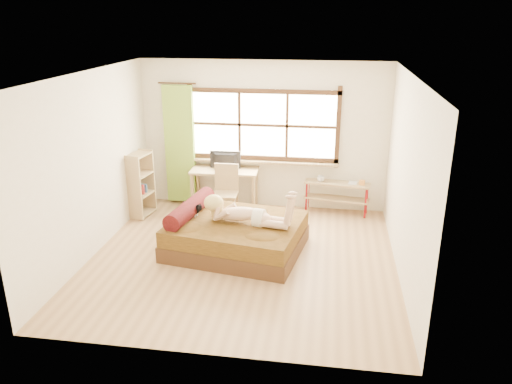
% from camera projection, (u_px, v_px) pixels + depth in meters
% --- Properties ---
extents(floor, '(4.50, 4.50, 0.00)m').
position_uv_depth(floor, '(242.00, 259.00, 7.46)').
color(floor, '#9E754C').
rests_on(floor, ground).
extents(ceiling, '(4.50, 4.50, 0.00)m').
position_uv_depth(ceiling, '(240.00, 75.00, 6.54)').
color(ceiling, white).
rests_on(ceiling, wall_back).
extents(wall_back, '(4.50, 0.00, 4.50)m').
position_uv_depth(wall_back, '(263.00, 136.00, 9.09)').
color(wall_back, silver).
rests_on(wall_back, floor).
extents(wall_front, '(4.50, 0.00, 4.50)m').
position_uv_depth(wall_front, '(201.00, 241.00, 4.91)').
color(wall_front, silver).
rests_on(wall_front, floor).
extents(wall_left, '(0.00, 4.50, 4.50)m').
position_uv_depth(wall_left, '(91.00, 166.00, 7.32)').
color(wall_left, silver).
rests_on(wall_left, floor).
extents(wall_right, '(0.00, 4.50, 4.50)m').
position_uv_depth(wall_right, '(406.00, 180.00, 6.68)').
color(wall_right, silver).
rests_on(wall_right, floor).
extents(window, '(2.80, 0.16, 1.46)m').
position_uv_depth(window, '(263.00, 128.00, 9.01)').
color(window, '#FFEDBF').
rests_on(window, wall_back).
extents(curtain, '(0.55, 0.10, 2.20)m').
position_uv_depth(curtain, '(180.00, 145.00, 9.27)').
color(curtain, olive).
rests_on(curtain, wall_back).
extents(bed, '(2.18, 1.86, 0.74)m').
position_uv_depth(bed, '(233.00, 234.00, 7.65)').
color(bed, '#382510').
rests_on(bed, floor).
extents(woman, '(1.41, 0.61, 0.58)m').
position_uv_depth(woman, '(245.00, 205.00, 7.40)').
color(woman, tan).
rests_on(woman, bed).
extents(kitten, '(0.31, 0.16, 0.23)m').
position_uv_depth(kitten, '(192.00, 209.00, 7.72)').
color(kitten, black).
rests_on(kitten, bed).
extents(desk, '(1.24, 0.60, 0.76)m').
position_uv_depth(desk, '(225.00, 175.00, 9.14)').
color(desk, '#A27E58').
rests_on(desk, floor).
extents(monitor, '(0.57, 0.09, 0.32)m').
position_uv_depth(monitor, '(225.00, 160.00, 9.10)').
color(monitor, black).
rests_on(monitor, desk).
extents(chair, '(0.44, 0.44, 0.96)m').
position_uv_depth(chair, '(226.00, 188.00, 8.84)').
color(chair, '#A27E58').
rests_on(chair, floor).
extents(pipe_shelf, '(1.20, 0.46, 0.66)m').
position_uv_depth(pipe_shelf, '(338.00, 190.00, 9.04)').
color(pipe_shelf, '#A27E58').
rests_on(pipe_shelf, floor).
extents(cup, '(0.15, 0.15, 0.10)m').
position_uv_depth(cup, '(321.00, 179.00, 9.02)').
color(cup, gray).
rests_on(cup, pipe_shelf).
extents(book, '(0.18, 0.23, 0.02)m').
position_uv_depth(book, '(349.00, 182.00, 8.96)').
color(book, gray).
rests_on(book, pipe_shelf).
extents(bookshelf, '(0.37, 0.55, 1.17)m').
position_uv_depth(bookshelf, '(141.00, 184.00, 8.86)').
color(bookshelf, '#A27E58').
rests_on(bookshelf, floor).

